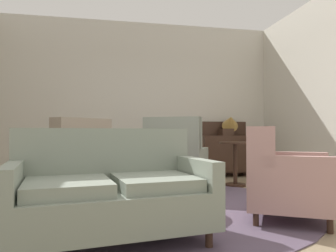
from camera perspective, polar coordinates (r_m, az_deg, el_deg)
name	(u,v)px	position (r m, az deg, el deg)	size (l,w,h in m)	color
ground	(168,213)	(3.66, 0.08, -15.37)	(8.24, 8.24, 0.00)	#9E896B
wall_back	(140,100)	(6.50, -5.08, 4.75)	(5.67, 0.08, 3.14)	beige
wall_right	(330,90)	(5.61, 27.03, 5.83)	(0.08, 4.12, 3.14)	beige
baseboard_back	(140,174)	(6.46, -5.05, -8.64)	(5.51, 0.03, 0.12)	#382319
area_rug	(164,206)	(3.95, -0.80, -14.24)	(3.55, 3.55, 0.01)	#5B4C60
coffee_table	(152,174)	(3.68, -2.97, -8.53)	(0.81, 0.81, 0.53)	#382319
porcelain_vase	(149,151)	(3.68, -3.44, -4.48)	(0.16, 0.16, 0.36)	beige
settee	(111,193)	(2.71, -10.17, -11.78)	(1.69, 1.09, 0.94)	gray
armchair_foreground_right	(176,161)	(4.74, 1.41, -6.39)	(1.09, 1.07, 1.12)	gray
armchair_far_left	(74,166)	(4.47, -16.60, -6.83)	(1.12, 1.13, 1.08)	gray
armchair_back_corner	(283,179)	(3.47, 19.91, -8.93)	(1.06, 1.05, 0.96)	tan
side_table	(235,159)	(5.46, 11.99, -5.89)	(0.52, 0.52, 0.74)	#382319
sideboard	(226,153)	(6.61, 10.34, -4.72)	(1.01, 0.35, 1.13)	#382319
gramophone	(230,124)	(6.53, 11.01, 0.43)	(0.44, 0.51, 0.50)	#382319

